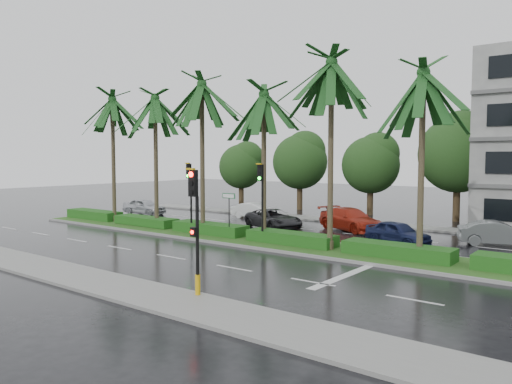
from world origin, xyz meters
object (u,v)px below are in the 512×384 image
Objects in this scene: street_sign at (229,204)px; signal_near at (195,226)px; car_darkgrey at (274,219)px; car_red at (350,219)px; car_blue at (398,233)px; car_silver at (144,206)px; car_grey at (498,233)px; signal_median_left at (190,187)px; car_white at (255,211)px.

signal_near is at bearing -54.66° from street_sign.
signal_near is 0.92× the size of car_darkgrey.
car_red is 5.49m from car_blue.
car_grey is (27.07, 2.11, -0.01)m from car_silver.
street_sign is at bearing 178.21° from car_red.
car_red reaches higher than car_silver.
car_darkgrey reaches higher than car_blue.
signal_median_left is at bearing 163.85° from car_red.
street_sign reaches higher than car_white.
car_silver is at bearing 121.46° from car_red.
signal_median_left reaches higher than car_grey.
car_white is (-2.16, 9.35, -2.38)m from signal_median_left.
car_red is (3.84, 7.84, -1.39)m from street_sign.
car_white is at bearing -73.57° from car_silver.
signal_median_left is 10.78m from car_red.
car_red is 9.00m from car_grey.
signal_near is 1.00× the size of signal_median_left.
signal_median_left reaches higher than signal_near.
car_grey is at bearing 26.38° from signal_median_left.
car_red is at bearing 49.58° from signal_median_left.
signal_median_left is at bearing -122.36° from car_silver.
car_darkgrey reaches higher than car_white.
car_white is at bearing 103.03° from signal_median_left.
car_grey is at bearing 71.60° from signal_near.
signal_median_left reaches higher than street_sign.
car_grey is (13.50, 2.27, 0.01)m from car_darkgrey.
street_sign is at bearing 125.34° from signal_near.
car_white is 0.74× the size of car_red.
signal_median_left reaches higher than car_blue.
car_silver is 0.98× the size of car_grey.
car_white is 0.92× the size of car_grey.
car_blue is 5.39m from car_grey.
car_white is 18.06m from car_grey.
car_red is (9.00, -1.33, 0.12)m from car_white.
signal_near is at bearing -44.09° from signal_median_left.
street_sign is (-7.00, 9.87, -0.38)m from signal_near.
car_silver is at bearing 158.65° from street_sign.
car_blue is (9.00, -0.70, -0.01)m from car_darkgrey.
car_white is 9.10m from car_red.
car_blue is 0.94× the size of car_grey.
car_grey is at bearing -66.82° from car_red.
car_white is at bearing 119.38° from street_sign.
car_grey reaches higher than car_blue.
car_white is 0.99× the size of car_blue.
car_red is at bearing -88.08° from car_silver.
car_red reaches higher than car_darkgrey.
signal_near is 22.67m from car_white.
signal_median_left is at bearing 179.74° from car_darkgrey.
car_silver reaches higher than car_white.
car_darkgrey is at bearing 97.01° from street_sign.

